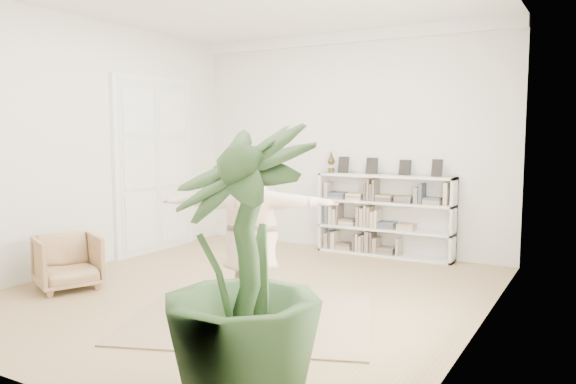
% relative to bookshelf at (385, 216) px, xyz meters
% --- Properties ---
extents(floor, '(6.00, 6.00, 0.00)m').
position_rel_bookshelf_xyz_m(floor, '(-0.74, -2.82, -0.64)').
color(floor, '#977A4E').
rests_on(floor, ground).
extents(room_shell, '(6.00, 6.00, 6.00)m').
position_rel_bookshelf_xyz_m(room_shell, '(-0.74, 0.12, 2.87)').
color(room_shell, silver).
rests_on(room_shell, floor).
extents(doors, '(0.09, 1.78, 2.92)m').
position_rel_bookshelf_xyz_m(doors, '(-3.45, -1.52, 0.76)').
color(doors, white).
rests_on(doors, floor).
extents(bookshelf, '(2.20, 0.35, 1.64)m').
position_rel_bookshelf_xyz_m(bookshelf, '(0.00, 0.00, 0.00)').
color(bookshelf, silver).
rests_on(bookshelf, floor).
extents(armchair, '(0.99, 0.98, 0.68)m').
position_rel_bookshelf_xyz_m(armchair, '(-2.79, -3.82, -0.30)').
color(armchair, tan).
rests_on(armchair, floor).
extents(rug, '(3.05, 2.77, 0.02)m').
position_rel_bookshelf_xyz_m(rug, '(-0.14, -3.63, -0.63)').
color(rug, tan).
rests_on(rug, floor).
extents(rocker_board, '(0.55, 0.44, 0.10)m').
position_rel_bookshelf_xyz_m(rocker_board, '(-0.14, -3.63, -0.57)').
color(rocker_board, brown).
rests_on(rocker_board, rug).
extents(person, '(1.90, 1.13, 1.50)m').
position_rel_bookshelf_xyz_m(person, '(-0.14, -3.63, 0.24)').
color(person, beige).
rests_on(person, rocker_board).
extents(houseplant, '(1.44, 1.44, 2.02)m').
position_rel_bookshelf_xyz_m(houseplant, '(0.88, -5.29, 0.38)').
color(houseplant, '#33542A').
rests_on(houseplant, floor).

